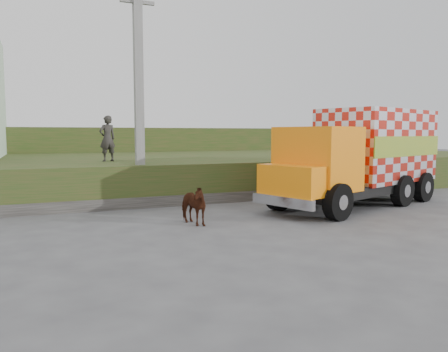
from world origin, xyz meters
name	(u,v)px	position (x,y,z in m)	size (l,w,h in m)	color
ground	(213,228)	(0.00, 0.00, 0.00)	(120.00, 120.00, 0.00)	#474749
embankment	(137,172)	(0.00, 10.00, 0.75)	(40.00, 12.00, 1.50)	#264918
embankment_far	(103,149)	(0.00, 22.00, 1.50)	(40.00, 12.00, 3.00)	#264918
retaining_strip	(115,204)	(-2.00, 4.20, 0.20)	(16.00, 0.50, 0.40)	#595651
utility_pole	(139,93)	(-1.00, 4.60, 4.08)	(1.20, 0.30, 8.00)	gray
cargo_truck	(361,156)	(6.54, 1.69, 1.81)	(8.24, 4.80, 3.51)	black
cow	(191,205)	(-0.37, 0.75, 0.58)	(0.62, 1.37, 1.15)	#33120C
pedestrian	(107,139)	(-1.78, 7.09, 2.43)	(0.67, 0.44, 1.85)	#2B2826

